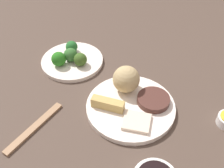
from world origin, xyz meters
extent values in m
cube|color=#4C3C32|center=(0.00, 0.00, 0.01)|extent=(2.20, 2.20, 0.02)
cylinder|color=white|center=(-0.02, 0.01, 0.03)|extent=(0.26, 0.26, 0.02)
sphere|color=tan|center=(-0.03, 0.08, 0.08)|extent=(0.08, 0.08, 0.08)
cube|color=tan|center=(-0.09, 0.00, 0.05)|extent=(0.10, 0.06, 0.03)
cube|color=beige|center=(-0.01, -0.06, 0.04)|extent=(0.09, 0.08, 0.01)
cylinder|color=#4B2A23|center=(0.05, 0.02, 0.05)|extent=(0.10, 0.10, 0.02)
cylinder|color=white|center=(-0.21, 0.23, 0.03)|extent=(0.22, 0.22, 0.01)
sphere|color=#34682D|center=(-0.21, 0.23, 0.06)|extent=(0.05, 0.05, 0.05)
sphere|color=#25662A|center=(-0.21, 0.28, 0.06)|extent=(0.04, 0.04, 0.04)
sphere|color=#25711C|center=(-0.25, 0.20, 0.06)|extent=(0.05, 0.05, 0.05)
sphere|color=#3A5B21|center=(-0.18, 0.20, 0.06)|extent=(0.05, 0.05, 0.05)
cube|color=#9C7552|center=(-0.29, -0.06, 0.02)|extent=(0.13, 0.18, 0.01)
camera|label=1|loc=(-0.09, -0.51, 0.61)|focal=42.37mm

